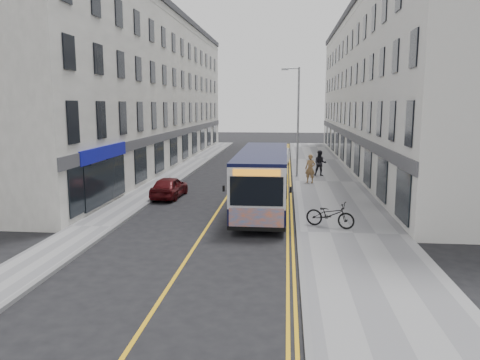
% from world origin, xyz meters
% --- Properties ---
extents(ground, '(140.00, 140.00, 0.00)m').
position_xyz_m(ground, '(0.00, 0.00, 0.00)').
color(ground, black).
rests_on(ground, ground).
extents(pavement_east, '(4.50, 64.00, 0.12)m').
position_xyz_m(pavement_east, '(6.25, 12.00, 0.06)').
color(pavement_east, gray).
rests_on(pavement_east, ground).
extents(pavement_west, '(2.00, 64.00, 0.12)m').
position_xyz_m(pavement_west, '(-5.00, 12.00, 0.06)').
color(pavement_west, gray).
rests_on(pavement_west, ground).
extents(kerb_east, '(0.18, 64.00, 0.13)m').
position_xyz_m(kerb_east, '(4.00, 12.00, 0.07)').
color(kerb_east, slate).
rests_on(kerb_east, ground).
extents(kerb_west, '(0.18, 64.00, 0.13)m').
position_xyz_m(kerb_west, '(-4.00, 12.00, 0.07)').
color(kerb_west, slate).
rests_on(kerb_west, ground).
extents(road_centre_line, '(0.12, 64.00, 0.01)m').
position_xyz_m(road_centre_line, '(0.00, 12.00, 0.00)').
color(road_centre_line, gold).
rests_on(road_centre_line, ground).
extents(road_dbl_yellow_inner, '(0.10, 64.00, 0.01)m').
position_xyz_m(road_dbl_yellow_inner, '(3.55, 12.00, 0.00)').
color(road_dbl_yellow_inner, gold).
rests_on(road_dbl_yellow_inner, ground).
extents(road_dbl_yellow_outer, '(0.10, 64.00, 0.01)m').
position_xyz_m(road_dbl_yellow_outer, '(3.75, 12.00, 0.00)').
color(road_dbl_yellow_outer, gold).
rests_on(road_dbl_yellow_outer, ground).
extents(terrace_east, '(6.00, 46.00, 13.00)m').
position_xyz_m(terrace_east, '(11.50, 21.00, 6.50)').
color(terrace_east, silver).
rests_on(terrace_east, ground).
extents(terrace_west, '(6.00, 46.00, 13.00)m').
position_xyz_m(terrace_west, '(-9.00, 21.00, 6.50)').
color(terrace_west, silver).
rests_on(terrace_west, ground).
extents(streetlamp, '(1.32, 0.18, 8.00)m').
position_xyz_m(streetlamp, '(4.17, 14.00, 4.38)').
color(streetlamp, '#999CA1').
rests_on(streetlamp, ground).
extents(city_bus, '(2.45, 10.50, 3.05)m').
position_xyz_m(city_bus, '(2.27, 3.24, 1.67)').
color(city_bus, black).
rests_on(city_bus, ground).
extents(bicycle, '(2.27, 1.48, 1.13)m').
position_xyz_m(bicycle, '(5.37, -0.37, 0.68)').
color(bicycle, black).
rests_on(bicycle, pavement_east).
extents(pedestrian_near, '(0.83, 0.69, 1.94)m').
position_xyz_m(pedestrian_near, '(5.07, 11.24, 1.09)').
color(pedestrian_near, '#997145').
rests_on(pedestrian_near, pavement_east).
extents(pedestrian_far, '(0.95, 0.76, 1.90)m').
position_xyz_m(pedestrian_far, '(5.94, 14.37, 1.07)').
color(pedestrian_far, black).
rests_on(pedestrian_far, pavement_east).
extents(car_white, '(1.87, 4.64, 1.50)m').
position_xyz_m(car_white, '(2.83, 21.18, 0.75)').
color(car_white, white).
rests_on(car_white, ground).
extents(car_maroon, '(1.67, 3.76, 1.26)m').
position_xyz_m(car_maroon, '(-3.31, 5.89, 0.63)').
color(car_maroon, '#4D0C10').
rests_on(car_maroon, ground).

